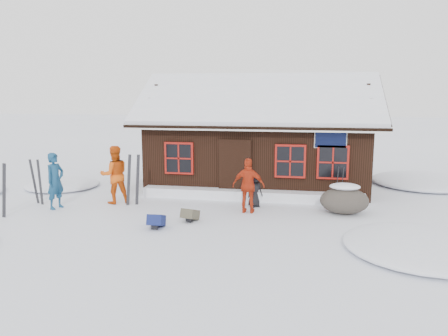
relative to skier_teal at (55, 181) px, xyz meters
The scene contains 15 objects.
ground 4.54m from the skier_teal, ahead, with size 120.00×120.00×0.00m, color white.
mountain_hut 7.78m from the skier_teal, 39.82° to the left, with size 8.90×6.09×4.42m.
snow_drift 6.40m from the skier_teal, 20.57° to the left, with size 7.60×0.60×0.35m, color white.
snow_mounds 6.44m from the skier_teal, 16.84° to the left, with size 20.60×13.20×0.48m.
skier_teal is the anchor object (origin of this frame).
skier_orange_left 1.84m from the skier_teal, 32.40° to the left, with size 0.93×0.73×1.92m, color #D24F0E.
skier_orange_right 6.09m from the skier_teal, ahead, with size 0.99×0.41×1.68m, color #B82E12.
skier_crouched 6.32m from the skier_teal, 12.02° to the left, with size 0.52×0.34×1.07m, color black.
boulder 9.01m from the skier_teal, ahead, with size 1.46×1.09×0.84m.
ski_pair_left 1.63m from the skier_teal, 128.68° to the right, with size 0.60×0.17×1.69m.
ski_pair_mid 1.05m from the skier_teal, 154.75° to the left, with size 0.49×0.17×1.53m.
ski_pair_right 2.41m from the skier_teal, 20.92° to the left, with size 0.49×0.17×1.72m.
ski_poles 8.94m from the skier_teal, ahead, with size 0.25×0.12×1.41m.
backpack_blue 4.13m from the skier_teal, 20.46° to the right, with size 0.40×0.54×0.29m, color navy.
backpack_olive 4.64m from the skier_teal, ahead, with size 0.38×0.51×0.27m, color #4B4635.
Camera 1 is at (3.19, -12.31, 3.61)m, focal length 35.00 mm.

